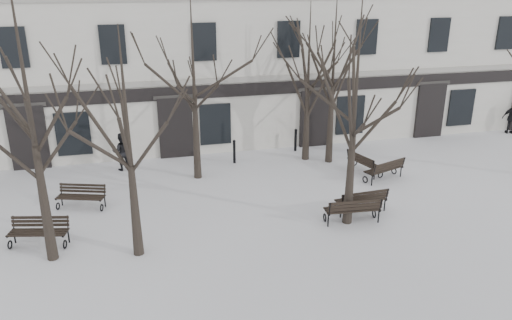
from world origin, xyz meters
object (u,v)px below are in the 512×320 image
object	(u,v)px
bench_4	(385,169)
bench_2	(353,209)
tree_2	(356,88)
bench_1	(362,200)
tree_1	(127,119)
tree_0	(25,84)
bench_3	(81,196)
bench_5	(364,162)
bench_0	(39,231)

from	to	relation	value
bench_4	bench_2	bearing A→B (deg)	28.07
bench_2	bench_4	distance (m)	4.46
tree_2	bench_4	size ratio (longest dim) A/B	3.90
bench_1	tree_1	bearing A→B (deg)	3.73
tree_2	tree_0	bearing A→B (deg)	-179.64
tree_2	bench_4	xyz separation A→B (m)	(3.13, 3.23, -4.29)
tree_2	bench_4	distance (m)	6.21
bench_1	bench_4	size ratio (longest dim) A/B	0.98
tree_1	bench_1	world-z (taller)	tree_1
tree_2	bench_3	size ratio (longest dim) A/B	4.13
tree_1	bench_3	size ratio (longest dim) A/B	3.76
tree_1	bench_5	world-z (taller)	tree_1
tree_0	bench_4	xyz separation A→B (m)	(12.91, 3.29, -4.92)
bench_0	tree_2	bearing A→B (deg)	7.70
bench_1	bench_4	distance (m)	3.51
bench_0	bench_1	bearing A→B (deg)	11.13
tree_2	bench_5	world-z (taller)	tree_2
tree_2	bench_3	distance (m)	10.73
tree_1	bench_4	size ratio (longest dim) A/B	3.55
tree_0	bench_1	world-z (taller)	tree_0
tree_0	tree_1	xyz separation A→B (m)	(2.58, -0.33, -1.07)
tree_0	bench_4	distance (m)	14.20
tree_2	bench_2	distance (m)	4.27
tree_0	bench_0	world-z (taller)	tree_0
bench_4	bench_3	bearing A→B (deg)	-21.41
bench_3	bench_5	size ratio (longest dim) A/B	0.99
bench_0	bench_3	world-z (taller)	bench_0
tree_1	tree_2	world-z (taller)	tree_2
tree_1	tree_0	bearing A→B (deg)	172.59
bench_1	bench_5	distance (m)	4.09
bench_4	bench_5	xyz separation A→B (m)	(-0.50, 1.03, -0.02)
tree_0	bench_2	world-z (taller)	tree_0
bench_0	bench_5	world-z (taller)	bench_0
tree_0	bench_4	size ratio (longest dim) A/B	4.42
bench_3	bench_4	distance (m)	12.30
bench_2	bench_5	xyz separation A→B (m)	(2.48, 4.35, -0.04)
bench_5	bench_2	bearing A→B (deg)	134.80
tree_0	bench_1	distance (m)	11.70
tree_1	bench_4	bearing A→B (deg)	19.33
tree_0	bench_2	xyz separation A→B (m)	(9.93, -0.03, -4.90)
tree_2	bench_1	world-z (taller)	tree_2
tree_2	bench_0	size ratio (longest dim) A/B	3.97
tree_0	tree_1	bearing A→B (deg)	-7.41
bench_2	tree_1	bearing A→B (deg)	6.81
tree_1	bench_4	xyz separation A→B (m)	(10.34, 3.62, -3.85)
tree_2	bench_2	size ratio (longest dim) A/B	3.86
bench_1	tree_2	bearing A→B (deg)	32.76
bench_1	bench_0	bearing A→B (deg)	-5.12
bench_3	tree_1	bearing A→B (deg)	-45.07
bench_1	bench_5	xyz separation A→B (m)	(1.81, 3.67, -0.03)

